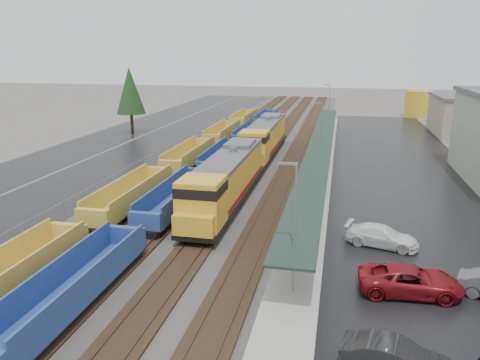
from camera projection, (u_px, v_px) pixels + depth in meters
The scene contains 18 objects.
ballast_strip at pixel (254, 150), 65.68m from camera, with size 20.00×160.00×0.08m, color #302D2B.
trackbed at pixel (254, 149), 65.65m from camera, with size 14.60×160.00×0.22m.
west_parking_lot at pixel (154, 146), 68.73m from camera, with size 10.00×160.00×0.02m, color black.
west_road at pixel (92, 143), 70.75m from camera, with size 9.00×160.00×0.02m, color black.
east_commuter_lot at pixel (405, 176), 52.42m from camera, with size 16.00×100.00×0.02m, color black.
station_platform at pixel (319, 165), 54.16m from camera, with size 3.00×80.00×8.00m.
chainlink_fence at pixel (186, 139), 65.72m from camera, with size 0.08×160.04×2.02m.
distant_hills at pixel (422, 84), 198.62m from camera, with size 301.00×140.00×25.20m.
tree_west_far at pixel (130, 91), 77.87m from camera, with size 4.84×4.84×11.00m.
tree_east at pixel (480, 111), 56.41m from camera, with size 4.40×4.40×10.00m.
locomotive_lead at pixel (226, 180), 41.15m from camera, with size 3.20×21.07×4.77m.
locomotive_trail at pixel (264, 138), 60.94m from camera, with size 3.20×21.07×4.77m.
well_string_yellow at pixel (131, 197), 40.98m from camera, with size 2.65×112.24×2.35m.
well_string_blue at pixel (177, 198), 40.66m from camera, with size 2.54×113.64×2.25m.
storage_tank at pixel (418, 104), 98.39m from camera, with size 5.50×5.50×5.50m, color gold.
parked_car_east_a at pixel (395, 359), 20.00m from camera, with size 4.68×1.63×1.54m, color black.
parked_car_east_b at pixel (410, 281), 26.73m from camera, with size 5.81×2.68×1.62m, color maroon.
parked_car_east_c at pixel (382, 236), 33.36m from camera, with size 5.10×2.07×1.48m, color white.
Camera 1 is at (11.54, -3.41, 13.51)m, focal length 35.00 mm.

